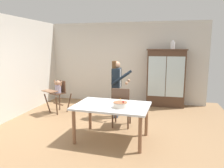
{
  "coord_description": "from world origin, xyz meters",
  "views": [
    {
      "loc": [
        1.26,
        -4.65,
        1.92
      ],
      "look_at": [
        -0.01,
        0.7,
        0.95
      ],
      "focal_mm": 34.62,
      "sensor_mm": 36.0,
      "label": 1
    }
  ],
  "objects_px": {
    "adult_person": "(117,82)",
    "china_cabinet": "(166,78)",
    "high_chair_with_toddler": "(58,90)",
    "birthday_cake": "(120,105)",
    "dining_table": "(112,109)",
    "ceramic_vase": "(173,45)",
    "dining_chair_far_side": "(121,105)"
  },
  "relations": [
    {
      "from": "dining_table",
      "to": "dining_chair_far_side",
      "type": "xyz_separation_m",
      "value": [
        0.05,
        0.72,
        -0.1
      ]
    },
    {
      "from": "china_cabinet",
      "to": "dining_table",
      "type": "distance_m",
      "value": 3.1
    },
    {
      "from": "china_cabinet",
      "to": "high_chair_with_toddler",
      "type": "bearing_deg",
      "value": -154.66
    },
    {
      "from": "ceramic_vase",
      "to": "dining_table",
      "type": "xyz_separation_m",
      "value": [
        -1.25,
        -2.9,
        -1.3
      ]
    },
    {
      "from": "high_chair_with_toddler",
      "to": "dining_chair_far_side",
      "type": "distance_m",
      "value": 2.14
    },
    {
      "from": "high_chair_with_toddler",
      "to": "birthday_cake",
      "type": "relative_size",
      "value": 3.39
    },
    {
      "from": "adult_person",
      "to": "dining_table",
      "type": "distance_m",
      "value": 1.49
    },
    {
      "from": "high_chair_with_toddler",
      "to": "adult_person",
      "type": "xyz_separation_m",
      "value": [
        1.75,
        -0.02,
        0.31
      ]
    },
    {
      "from": "high_chair_with_toddler",
      "to": "adult_person",
      "type": "relative_size",
      "value": 0.62
    },
    {
      "from": "high_chair_with_toddler",
      "to": "dining_table",
      "type": "xyz_separation_m",
      "value": [
        1.95,
        -1.46,
        -0.0
      ]
    },
    {
      "from": "high_chair_with_toddler",
      "to": "birthday_cake",
      "type": "xyz_separation_m",
      "value": [
        2.15,
        -1.6,
        0.14
      ]
    },
    {
      "from": "adult_person",
      "to": "china_cabinet",
      "type": "bearing_deg",
      "value": -41.87
    },
    {
      "from": "china_cabinet",
      "to": "high_chair_with_toddler",
      "type": "distance_m",
      "value": 3.36
    },
    {
      "from": "ceramic_vase",
      "to": "adult_person",
      "type": "relative_size",
      "value": 0.18
    },
    {
      "from": "china_cabinet",
      "to": "adult_person",
      "type": "bearing_deg",
      "value": -131.45
    },
    {
      "from": "china_cabinet",
      "to": "birthday_cake",
      "type": "relative_size",
      "value": 6.53
    },
    {
      "from": "china_cabinet",
      "to": "dining_chair_far_side",
      "type": "distance_m",
      "value": 2.43
    },
    {
      "from": "ceramic_vase",
      "to": "dining_chair_far_side",
      "type": "xyz_separation_m",
      "value": [
        -1.19,
        -2.18,
        -1.39
      ]
    },
    {
      "from": "high_chair_with_toddler",
      "to": "dining_table",
      "type": "bearing_deg",
      "value": -10.79
    },
    {
      "from": "china_cabinet",
      "to": "dining_chair_far_side",
      "type": "bearing_deg",
      "value": -115.29
    },
    {
      "from": "high_chair_with_toddler",
      "to": "birthday_cake",
      "type": "bearing_deg",
      "value": -10.57
    },
    {
      "from": "adult_person",
      "to": "ceramic_vase",
      "type": "bearing_deg",
      "value": -45.29
    },
    {
      "from": "dining_table",
      "to": "birthday_cake",
      "type": "height_order",
      "value": "birthday_cake"
    },
    {
      "from": "dining_table",
      "to": "high_chair_with_toddler",
      "type": "bearing_deg",
      "value": 143.24
    },
    {
      "from": "china_cabinet",
      "to": "dining_table",
      "type": "bearing_deg",
      "value": -110.45
    },
    {
      "from": "high_chair_with_toddler",
      "to": "adult_person",
      "type": "distance_m",
      "value": 1.78
    },
    {
      "from": "china_cabinet",
      "to": "dining_table",
      "type": "relative_size",
      "value": 1.18
    },
    {
      "from": "dining_chair_far_side",
      "to": "china_cabinet",
      "type": "bearing_deg",
      "value": -116.4
    },
    {
      "from": "china_cabinet",
      "to": "ceramic_vase",
      "type": "height_order",
      "value": "ceramic_vase"
    },
    {
      "from": "ceramic_vase",
      "to": "dining_table",
      "type": "distance_m",
      "value": 3.41
    },
    {
      "from": "birthday_cake",
      "to": "ceramic_vase",
      "type": "bearing_deg",
      "value": 71.04
    },
    {
      "from": "ceramic_vase",
      "to": "china_cabinet",
      "type": "bearing_deg",
      "value": -178.71
    }
  ]
}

